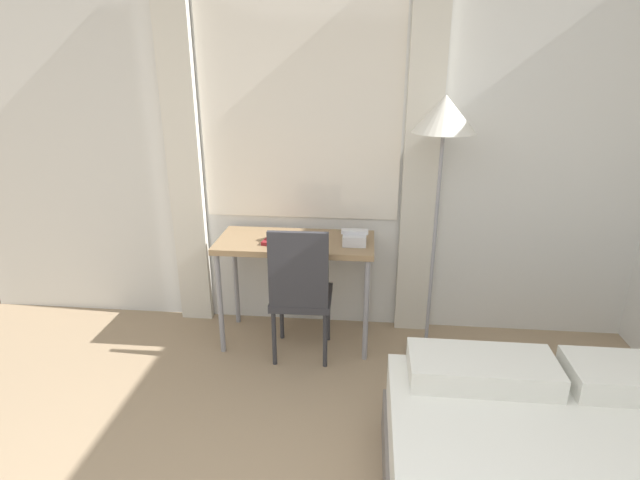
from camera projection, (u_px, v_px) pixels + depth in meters
name	position (u px, v px, depth m)	size (l,w,h in m)	color
wall_back_with_window	(321.00, 148.00, 3.52)	(5.47, 0.13, 2.70)	silver
desk	(296.00, 250.00, 3.45)	(1.08, 0.50, 0.78)	#937551
desk_chair	(300.00, 289.00, 3.28)	(0.41, 0.41, 0.95)	#333338
standing_lamp	(443.00, 132.00, 2.99)	(0.39, 0.39, 1.75)	#4C4C51
telephone	(355.00, 238.00, 3.34)	(0.18, 0.18, 0.10)	silver
book	(286.00, 241.00, 3.35)	(0.32, 0.22, 0.02)	maroon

